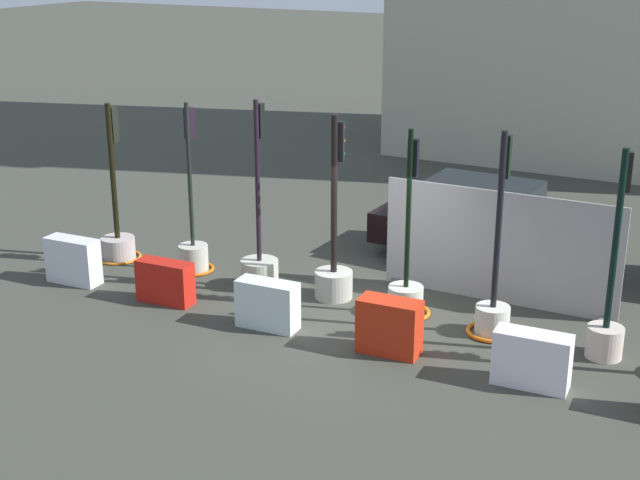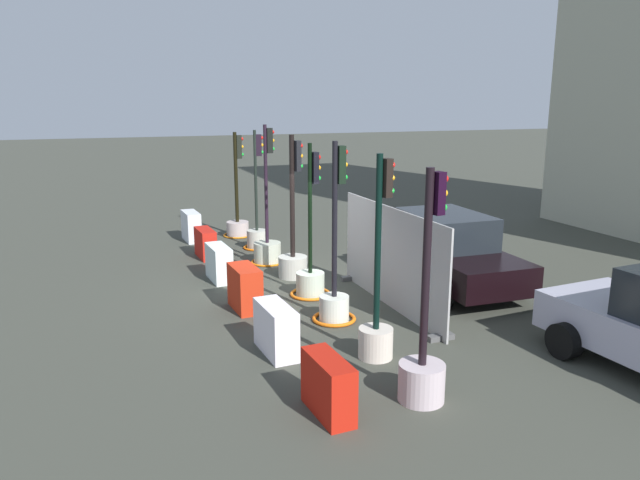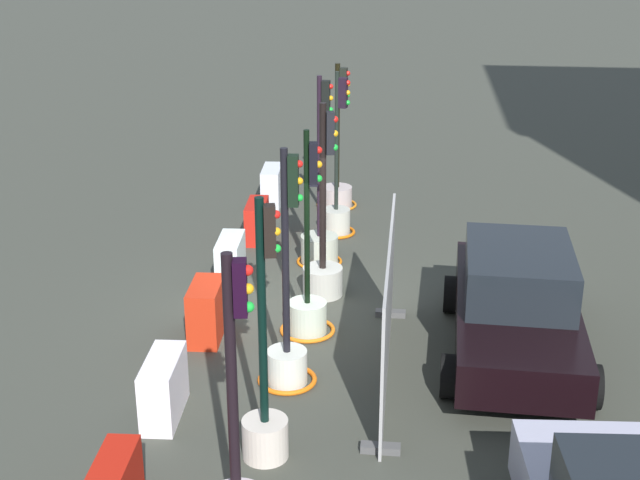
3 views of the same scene
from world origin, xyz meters
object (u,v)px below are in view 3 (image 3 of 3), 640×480
object	(u,v)px
traffic_light_5	(287,345)
construction_barrier_4	(164,388)
traffic_light_0	(337,183)
construction_barrier_0	(272,187)
traffic_light_4	(308,303)
traffic_light_6	(265,407)
traffic_light_2	(320,238)
construction_barrier_2	(230,260)
traffic_light_3	(323,260)
construction_barrier_1	(257,221)
traffic_light_1	(337,208)
construction_barrier_3	(206,311)
car_black_sedan	(516,304)

from	to	relation	value
traffic_light_5	construction_barrier_4	distance (m)	1.85
traffic_light_0	construction_barrier_0	size ratio (longest dim) A/B	3.01
traffic_light_5	traffic_light_4	bearing A→B (deg)	176.54
traffic_light_6	construction_barrier_4	world-z (taller)	traffic_light_6
traffic_light_2	construction_barrier_2	size ratio (longest dim) A/B	3.33
traffic_light_6	traffic_light_4	bearing A→B (deg)	178.22
traffic_light_3	construction_barrier_0	xyz separation A→B (m)	(-4.75, -1.66, -0.21)
traffic_light_6	traffic_light_3	bearing A→B (deg)	177.66
traffic_light_0	traffic_light_3	distance (m)	4.90
construction_barrier_2	traffic_light_4	bearing A→B (deg)	41.40
construction_barrier_0	traffic_light_2	bearing A→B (deg)	23.70
traffic_light_6	construction_barrier_0	size ratio (longest dim) A/B	3.15
traffic_light_3	construction_barrier_1	distance (m)	3.08
traffic_light_1	traffic_light_4	xyz separation A→B (m)	(4.57, -0.05, -0.04)
construction_barrier_2	construction_barrier_4	world-z (taller)	construction_barrier_4
traffic_light_1	construction_barrier_3	size ratio (longest dim) A/B	3.32
construction_barrier_0	construction_barrier_1	bearing A→B (deg)	0.84
traffic_light_1	construction_barrier_1	distance (m)	1.67
construction_barrier_1	construction_barrier_4	size ratio (longest dim) A/B	0.94
traffic_light_5	construction_barrier_0	xyz separation A→B (m)	(-7.82, -1.47, -0.15)
traffic_light_2	car_black_sedan	world-z (taller)	traffic_light_2
traffic_light_3	traffic_light_4	distance (m)	1.47
traffic_light_4	traffic_light_1	bearing A→B (deg)	179.40
traffic_light_2	traffic_light_4	world-z (taller)	traffic_light_2
traffic_light_3	car_black_sedan	distance (m)	3.60
traffic_light_2	construction_barrier_3	distance (m)	3.59
construction_barrier_0	construction_barrier_1	size ratio (longest dim) A/B	1.01
traffic_light_6	construction_barrier_1	xyz separation A→B (m)	(-7.50, -1.43, -0.31)
traffic_light_4	construction_barrier_2	size ratio (longest dim) A/B	3.07
traffic_light_0	traffic_light_1	size ratio (longest dim) A/B	0.96
construction_barrier_4	car_black_sedan	xyz separation A→B (m)	(-2.30, 4.80, 0.40)
traffic_light_0	construction_barrier_0	xyz separation A→B (m)	(0.14, -1.47, -0.10)
traffic_light_2	construction_barrier_0	world-z (taller)	traffic_light_2
traffic_light_3	car_black_sedan	bearing A→B (deg)	59.54
traffic_light_5	car_black_sedan	xyz separation A→B (m)	(-1.24, 3.29, 0.22)
car_black_sedan	traffic_light_6	bearing A→B (deg)	-47.00
traffic_light_6	construction_barrier_0	bearing A→B (deg)	-171.38
traffic_light_1	construction_barrier_2	xyz separation A→B (m)	(2.72, -1.68, -0.13)
traffic_light_3	traffic_light_5	size ratio (longest dim) A/B	0.99
traffic_light_6	construction_barrier_4	size ratio (longest dim) A/B	2.97
traffic_light_1	traffic_light_2	bearing A→B (deg)	-6.03
construction_barrier_0	traffic_light_3	bearing A→B (deg)	19.29
construction_barrier_4	construction_barrier_0	bearing A→B (deg)	179.78
traffic_light_6	construction_barrier_3	size ratio (longest dim) A/B	3.33
construction_barrier_3	construction_barrier_4	bearing A→B (deg)	-1.15
traffic_light_4	construction_barrier_2	world-z (taller)	traffic_light_4
construction_barrier_0	car_black_sedan	xyz separation A→B (m)	(6.58, 4.76, 0.37)
traffic_light_2	car_black_sedan	xyz separation A→B (m)	(3.29, 3.32, 0.32)
traffic_light_4	traffic_light_5	xyz separation A→B (m)	(1.60, -0.10, 0.09)
traffic_light_6	construction_barrier_2	size ratio (longest dim) A/B	3.14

